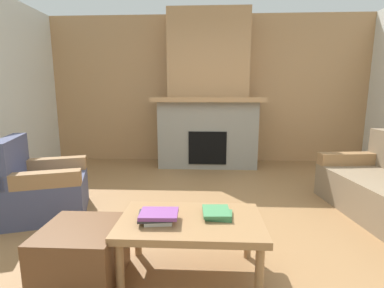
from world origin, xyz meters
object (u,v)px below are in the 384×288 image
fireplace (208,101)px  armchair (42,188)px  coffee_table (191,226)px  ottoman (82,254)px

fireplace → armchair: bearing=-127.9°
armchair → fireplace: bearing=52.1°
fireplace → coffee_table: fireplace is taller
fireplace → armchair: (-1.77, -2.28, -0.87)m
armchair → coffee_table: 1.90m
armchair → coffee_table: armchair is taller
fireplace → armchair: 3.01m
coffee_table → ottoman: size_ratio=1.92×
fireplace → ottoman: (-0.88, -3.33, -0.96)m
armchair → coffee_table: bearing=-30.2°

